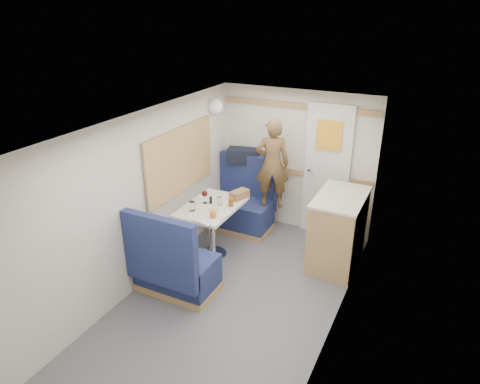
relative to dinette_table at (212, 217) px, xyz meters
The scene contains 26 objects.
floor 1.32m from the dinette_table, 56.98° to the right, with size 4.50×4.50×0.00m, color #515156.
ceiling 1.87m from the dinette_table, 56.98° to the right, with size 4.50×4.50×0.00m, color silver.
wall_back 1.47m from the dinette_table, 62.53° to the left, with size 2.20×0.02×2.00m, color silver.
wall_left 1.18m from the dinette_table, 114.23° to the right, with size 0.02×4.50×2.00m, color silver.
wall_right 2.06m from the dinette_table, 29.74° to the right, with size 0.02×4.50×2.00m, color silver.
oak_trim_low 1.42m from the dinette_table, 62.15° to the left, with size 2.15×0.02×0.08m, color #AC874D.
oak_trim_high 1.85m from the dinette_table, 62.15° to the left, with size 2.15×0.02×0.08m, color #AC874D.
side_window 0.81m from the dinette_table, behind, with size 0.04×1.30×0.72m, color #9FA38A.
rear_door 1.69m from the dinette_table, 47.92° to the left, with size 0.62×0.12×1.86m.
dinette_table is the anchor object (origin of this frame).
bench_far 0.90m from the dinette_table, 90.00° to the left, with size 0.90×0.59×1.05m.
bench_near 0.90m from the dinette_table, 90.00° to the right, with size 0.90×0.59×1.05m.
ledge 1.16m from the dinette_table, 90.00° to the left, with size 0.90×0.14×0.04m, color #AC874D.
dome_light 1.51m from the dinette_table, 114.65° to the left, with size 0.20×0.20×0.20m, color white.
galley_counter 1.57m from the dinette_table, 20.54° to the left, with size 0.57×0.92×0.92m.
person 1.09m from the dinette_table, 61.95° to the left, with size 0.45×0.29×1.22m, color brown.
duffel_bag 1.21m from the dinette_table, 94.97° to the left, with size 0.46×0.22×0.22m, color black.
tray 0.39m from the dinette_table, 63.64° to the right, with size 0.25×0.32×0.02m, color white.
orange_fruit 0.42m from the dinette_table, 57.35° to the right, with size 0.08×0.08×0.08m, color #E06209.
cheese_block 0.26m from the dinette_table, 50.93° to the right, with size 0.10×0.06×0.04m, color #EED589.
wine_glass 0.30m from the dinette_table, 166.94° to the left, with size 0.08×0.08×0.17m.
tumbler_left 0.34m from the dinette_table, 121.30° to the right, with size 0.07×0.07×0.12m, color silver.
tumbler_right 0.23m from the dinette_table, 33.28° to the left, with size 0.07×0.07×0.11m, color white.
beer_glass 0.32m from the dinette_table, 21.86° to the left, with size 0.07×0.07×0.10m, color #954B15.
pepper_grinder 0.21m from the dinette_table, 127.40° to the left, with size 0.04×0.04×0.09m, color black.
bread_loaf 0.46m from the dinette_table, 58.15° to the left, with size 0.14×0.25×0.10m, color brown.
Camera 1 is at (1.78, -3.14, 3.01)m, focal length 32.00 mm.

